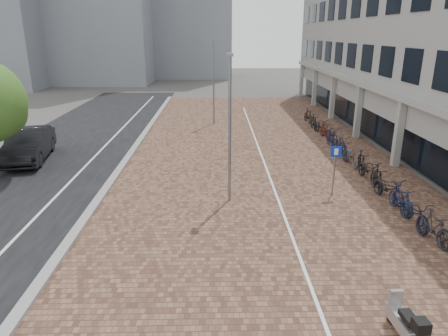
% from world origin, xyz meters
% --- Properties ---
extents(ground, '(140.00, 140.00, 0.00)m').
position_xyz_m(ground, '(0.00, 0.00, 0.00)').
color(ground, '#474442').
rests_on(ground, ground).
extents(plaza_brick, '(14.50, 42.00, 0.04)m').
position_xyz_m(plaza_brick, '(2.00, 12.00, 0.01)').
color(plaza_brick, brown).
rests_on(plaza_brick, ground).
extents(street_asphalt, '(8.00, 50.00, 0.03)m').
position_xyz_m(street_asphalt, '(-9.00, 12.00, 0.01)').
color(street_asphalt, black).
rests_on(street_asphalt, ground).
extents(curb, '(0.35, 42.00, 0.14)m').
position_xyz_m(curb, '(-5.10, 12.00, 0.07)').
color(curb, gray).
rests_on(curb, ground).
extents(lane_line, '(0.12, 44.00, 0.00)m').
position_xyz_m(lane_line, '(-7.00, 12.00, 0.02)').
color(lane_line, white).
rests_on(lane_line, street_asphalt).
extents(parking_line, '(0.10, 30.00, 0.00)m').
position_xyz_m(parking_line, '(2.20, 12.00, 0.04)').
color(parking_line, white).
rests_on(parking_line, plaza_brick).
extents(car_dark, '(2.66, 5.36, 1.69)m').
position_xyz_m(car_dark, '(-10.27, 11.46, 0.84)').
color(car_dark, black).
rests_on(car_dark, ground).
extents(scooter_front, '(0.52, 1.42, 0.96)m').
position_xyz_m(scooter_front, '(3.80, -2.23, 0.48)').
color(scooter_front, '#A1A1A6').
rests_on(scooter_front, ground).
extents(parking_sign, '(0.44, 0.09, 2.12)m').
position_xyz_m(parking_sign, '(4.57, 6.24, 1.39)').
color(parking_sign, slate).
rests_on(parking_sign, ground).
extents(lamp_near, '(0.12, 0.12, 5.74)m').
position_xyz_m(lamp_near, '(0.21, 5.68, 2.87)').
color(lamp_near, slate).
rests_on(lamp_near, ground).
extents(lamp_far, '(0.12, 0.12, 6.00)m').
position_xyz_m(lamp_far, '(-0.47, 20.35, 3.00)').
color(lamp_far, slate).
rests_on(lamp_far, ground).
extents(bike_row, '(1.25, 21.45, 1.05)m').
position_xyz_m(bike_row, '(6.69, 10.65, 0.52)').
color(bike_row, black).
rests_on(bike_row, ground).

